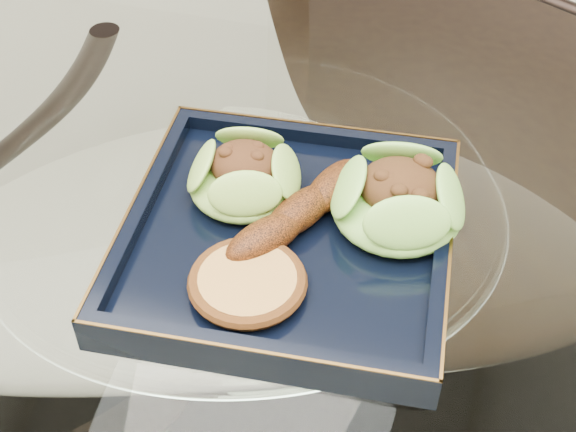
% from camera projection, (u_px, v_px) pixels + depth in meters
% --- Properties ---
extents(dining_table, '(1.13, 1.13, 0.77)m').
position_uv_depth(dining_table, '(252.00, 354.00, 0.81)').
color(dining_table, white).
rests_on(dining_table, ground).
extents(dining_chair, '(0.58, 0.58, 1.00)m').
position_uv_depth(dining_chair, '(421.00, 113.00, 1.16)').
color(dining_chair, black).
rests_on(dining_chair, ground).
extents(navy_plate, '(0.30, 0.30, 0.02)m').
position_uv_depth(navy_plate, '(288.00, 241.00, 0.68)').
color(navy_plate, black).
rests_on(navy_plate, dining_table).
extents(lettuce_wrap_left, '(0.11, 0.11, 0.03)m').
position_uv_depth(lettuce_wrap_left, '(244.00, 179.00, 0.70)').
color(lettuce_wrap_left, olive).
rests_on(lettuce_wrap_left, navy_plate).
extents(lettuce_wrap_right, '(0.13, 0.13, 0.04)m').
position_uv_depth(lettuce_wrap_right, '(398.00, 203.00, 0.67)').
color(lettuce_wrap_right, '#549A2C').
rests_on(lettuce_wrap_right, navy_plate).
extents(roasted_plantain, '(0.09, 0.15, 0.03)m').
position_uv_depth(roasted_plantain, '(300.00, 211.00, 0.67)').
color(roasted_plantain, '#592509').
rests_on(roasted_plantain, navy_plate).
extents(crumb_patty, '(0.11, 0.11, 0.02)m').
position_uv_depth(crumb_patty, '(248.00, 284.00, 0.62)').
color(crumb_patty, '#CD8E44').
rests_on(crumb_patty, navy_plate).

